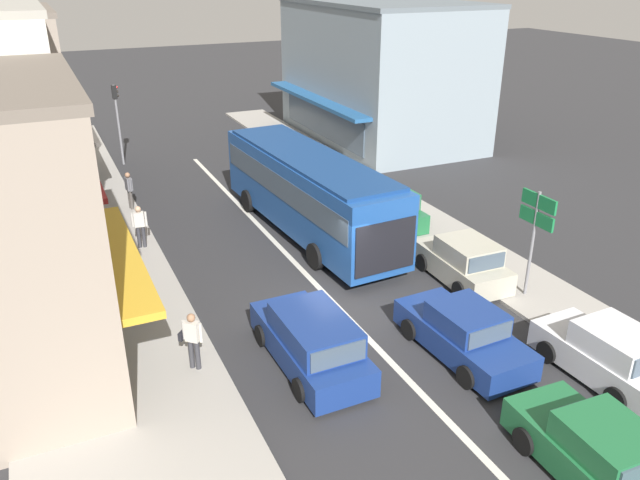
% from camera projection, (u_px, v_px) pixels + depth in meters
% --- Properties ---
extents(ground_plane, '(140.00, 140.00, 0.00)m').
position_uv_depth(ground_plane, '(340.00, 310.00, 19.43)').
color(ground_plane, '#2D2D30').
extents(lane_centre_line, '(0.20, 28.00, 0.01)m').
position_uv_depth(lane_centre_line, '(291.00, 259.00, 22.74)').
color(lane_centre_line, silver).
rests_on(lane_centre_line, ground).
extents(sidewalk_left, '(5.20, 44.00, 0.14)m').
position_uv_depth(sidewalk_left, '(90.00, 270.00, 21.77)').
color(sidewalk_left, '#A39E96').
rests_on(sidewalk_left, ground).
extents(kerb_right, '(2.80, 44.00, 0.12)m').
position_uv_depth(kerb_right, '(407.00, 213.00, 26.75)').
color(kerb_right, '#A39E96').
rests_on(kerb_right, ground).
extents(building_right_far, '(8.57, 12.83, 7.98)m').
position_uv_depth(building_right_far, '(380.00, 72.00, 37.06)').
color(building_right_far, '#84939E').
rests_on(building_right_far, ground).
extents(city_bus, '(3.17, 10.98, 3.23)m').
position_uv_depth(city_bus, '(309.00, 188.00, 24.21)').
color(city_bus, '#1E4C99').
rests_on(city_bus, ground).
extents(wagon_queue_gap_filler, '(1.98, 4.52, 1.58)m').
position_uv_depth(wagon_queue_gap_filler, '(311.00, 341.00, 16.47)').
color(wagon_queue_gap_filler, navy).
rests_on(wagon_queue_gap_filler, ground).
extents(sedan_behind_bus_near, '(2.03, 4.27, 1.47)m').
position_uv_depth(sedan_behind_bus_near, '(463.00, 333.00, 16.97)').
color(sedan_behind_bus_near, navy).
rests_on(sedan_behind_bus_near, ground).
extents(sedan_adjacent_lane_trail, '(2.03, 4.27, 1.47)m').
position_uv_depth(sedan_adjacent_lane_trail, '(602.00, 457.00, 12.71)').
color(sedan_adjacent_lane_trail, '#1E6638').
rests_on(sedan_adjacent_lane_trail, ground).
extents(parked_hatchback_kerb_front, '(1.91, 3.75, 1.54)m').
position_uv_depth(parked_hatchback_kerb_front, '(608.00, 355.00, 15.97)').
color(parked_hatchback_kerb_front, silver).
rests_on(parked_hatchback_kerb_front, ground).
extents(parked_hatchback_kerb_second, '(1.91, 3.75, 1.54)m').
position_uv_depth(parked_hatchback_kerb_second, '(463.00, 262.00, 20.91)').
color(parked_hatchback_kerb_second, '#B7B29E').
rests_on(parked_hatchback_kerb_second, ground).
extents(parked_wagon_kerb_third, '(1.99, 4.53, 1.58)m').
position_uv_depth(parked_wagon_kerb_third, '(383.00, 205.00, 25.70)').
color(parked_wagon_kerb_third, '#1E6638').
rests_on(parked_wagon_kerb_third, ground).
extents(parked_sedan_kerb_rear, '(1.93, 4.21, 1.47)m').
position_uv_depth(parked_sedan_kerb_rear, '(318.00, 167.00, 30.78)').
color(parked_sedan_kerb_rear, silver).
rests_on(parked_sedan_kerb_rear, ground).
extents(traffic_light_downstreet, '(0.33, 0.24, 4.20)m').
position_uv_depth(traffic_light_downstreet, '(117.00, 111.00, 32.35)').
color(traffic_light_downstreet, gray).
rests_on(traffic_light_downstreet, ground).
extents(directional_road_sign, '(0.10, 1.40, 3.60)m').
position_uv_depth(directional_road_sign, '(536.00, 220.00, 19.08)').
color(directional_road_sign, gray).
rests_on(directional_road_sign, ground).
extents(pedestrian_with_handbag_near, '(0.58, 0.53, 1.63)m').
position_uv_depth(pedestrian_with_handbag_near, '(192.00, 338.00, 16.04)').
color(pedestrian_with_handbag_near, '#333338').
rests_on(pedestrian_with_handbag_near, sidewalk_left).
extents(pedestrian_browsing_midblock, '(0.56, 0.28, 1.63)m').
position_uv_depth(pedestrian_browsing_midblock, '(140.00, 224.00, 23.02)').
color(pedestrian_browsing_midblock, '#333338').
rests_on(pedestrian_browsing_midblock, sidewalk_left).
extents(pedestrian_far_walker, '(0.28, 0.56, 1.63)m').
position_uv_depth(pedestrian_far_walker, '(129.00, 188.00, 26.69)').
color(pedestrian_far_walker, '#4C4742').
rests_on(pedestrian_far_walker, sidewalk_left).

